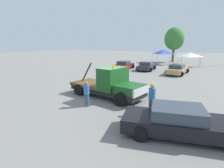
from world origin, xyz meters
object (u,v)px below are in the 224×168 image
at_px(foreground_car, 182,122).
at_px(canopy_tent_blue, 163,52).
at_px(tow_truck, 110,85).
at_px(person_at_hood, 87,92).
at_px(canopy_tent_white, 190,55).
at_px(parked_car_tan, 177,69).
at_px(parked_car_maroon, 124,65).
at_px(tree_left, 174,39).
at_px(person_near_truck, 152,96).
at_px(parked_car_charcoal, 146,66).

xyz_separation_m(foreground_car, canopy_tent_blue, (-8.08, 27.28, 1.83)).
xyz_separation_m(tow_truck, person_at_hood, (-0.32, -2.40, -0.02)).
xyz_separation_m(foreground_car, canopy_tent_white, (-3.12, 26.42, 1.47)).
height_order(person_at_hood, parked_car_tan, person_at_hood).
height_order(parked_car_maroon, canopy_tent_blue, canopy_tent_blue).
xyz_separation_m(parked_car_tan, canopy_tent_blue, (-4.71, 10.53, 1.84)).
distance_m(person_at_hood, tree_left, 32.73).
relative_size(foreground_car, canopy_tent_white, 1.63).
relative_size(person_near_truck, canopy_tent_blue, 0.53).
bearing_deg(parked_car_maroon, parked_car_tan, -100.49).
bearing_deg(canopy_tent_blue, tow_truck, -84.17).
distance_m(tow_truck, parked_car_charcoal, 15.04).
xyz_separation_m(person_at_hood, parked_car_tan, (2.58, 15.89, -0.31)).
distance_m(parked_car_tan, tree_left, 17.60).
xyz_separation_m(canopy_tent_white, tree_left, (-4.34, 6.87, 2.94)).
height_order(tow_truck, person_at_hood, tow_truck).
xyz_separation_m(person_at_hood, parked_car_charcoal, (-2.23, 17.22, -0.31)).
distance_m(parked_car_charcoal, parked_car_tan, 4.99).
distance_m(foreground_car, canopy_tent_white, 26.65).
height_order(person_near_truck, parked_car_charcoal, person_near_truck).
relative_size(foreground_car, parked_car_maroon, 1.17).
bearing_deg(parked_car_maroon, foreground_car, -151.03).
xyz_separation_m(canopy_tent_blue, tree_left, (0.62, 6.01, 2.58)).
height_order(parked_car_tan, canopy_tent_white, canopy_tent_white).
relative_size(parked_car_charcoal, canopy_tent_blue, 1.30).
bearing_deg(person_near_truck, foreground_car, 70.66).
height_order(person_at_hood, parked_car_charcoal, person_at_hood).
relative_size(foreground_car, tree_left, 0.73).
xyz_separation_m(tow_truck, canopy_tent_white, (2.50, 23.16, 1.15)).
xyz_separation_m(tow_truck, parked_car_charcoal, (-2.55, 14.81, -0.33)).
bearing_deg(parked_car_tan, person_at_hood, 174.14).
height_order(person_near_truck, tree_left, tree_left).
bearing_deg(parked_car_charcoal, person_at_hood, -178.98).
height_order(foreground_car, canopy_tent_white, canopy_tent_white).
bearing_deg(canopy_tent_blue, person_at_hood, -85.39).
height_order(person_near_truck, person_at_hood, person_near_truck).
relative_size(person_near_truck, tree_left, 0.24).
relative_size(person_near_truck, parked_car_maroon, 0.38).
relative_size(foreground_car, person_at_hood, 3.33).
bearing_deg(canopy_tent_white, person_at_hood, -96.30).
height_order(foreground_car, person_near_truck, person_near_truck).
distance_m(parked_car_charcoal, canopy_tent_blue, 9.39).
height_order(person_at_hood, canopy_tent_white, canopy_tent_white).
relative_size(parked_car_charcoal, canopy_tent_white, 1.31).
bearing_deg(tow_truck, person_at_hood, -89.52).
relative_size(parked_car_tan, canopy_tent_white, 1.46).
relative_size(parked_car_maroon, parked_car_tan, 0.96).
relative_size(foreground_car, canopy_tent_blue, 1.63).
height_order(foreground_car, parked_car_charcoal, same).
distance_m(person_near_truck, tree_left, 32.21).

